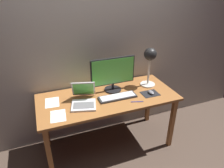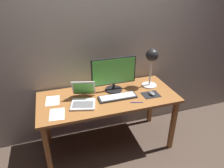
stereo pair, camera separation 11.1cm
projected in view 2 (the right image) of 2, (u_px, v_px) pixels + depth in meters
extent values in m
plane|color=#47382D|center=(109.00, 144.00, 2.70)|extent=(4.80, 4.80, 0.00)
cube|color=#9E998E|center=(98.00, 40.00, 2.44)|extent=(4.80, 0.06, 2.60)
cube|color=#935B2D|center=(108.00, 97.00, 2.37)|extent=(1.60, 0.70, 0.03)
cube|color=#935B2D|center=(48.00, 153.00, 2.09)|extent=(0.05, 0.05, 0.71)
cube|color=#935B2D|center=(173.00, 125.00, 2.49)|extent=(0.05, 0.05, 0.71)
cube|color=#935B2D|center=(46.00, 120.00, 2.59)|extent=(0.05, 0.05, 0.71)
cube|color=#935B2D|center=(151.00, 101.00, 2.98)|extent=(0.05, 0.05, 0.71)
cylinder|color=black|center=(114.00, 89.00, 2.49)|extent=(0.21, 0.21, 0.01)
cylinder|color=black|center=(114.00, 86.00, 2.47)|extent=(0.03, 0.03, 0.07)
cube|color=black|center=(114.00, 71.00, 2.38)|extent=(0.54, 0.03, 0.33)
cube|color=#59C64C|center=(114.00, 72.00, 2.37)|extent=(0.51, 0.00, 0.30)
cube|color=#28282B|center=(118.00, 97.00, 2.32)|extent=(0.44, 0.14, 0.02)
cube|color=silver|center=(118.00, 96.00, 2.32)|extent=(0.41, 0.11, 0.01)
cube|color=silver|center=(83.00, 104.00, 2.19)|extent=(0.31, 0.29, 0.02)
cube|color=slate|center=(83.00, 104.00, 2.17)|extent=(0.24, 0.18, 0.00)
cube|color=silver|center=(84.00, 88.00, 2.28)|extent=(0.28, 0.17, 0.21)
cube|color=#59C64C|center=(84.00, 88.00, 2.28)|extent=(0.24, 0.15, 0.18)
cylinder|color=beige|center=(149.00, 85.00, 2.59)|extent=(0.19, 0.19, 0.01)
cylinder|color=silver|center=(151.00, 71.00, 2.50)|extent=(0.02, 0.02, 0.37)
sphere|color=black|center=(152.00, 55.00, 2.41)|extent=(0.15, 0.15, 0.15)
sphere|color=#FFEAB2|center=(152.00, 58.00, 2.42)|extent=(0.05, 0.05, 0.05)
cube|color=black|center=(151.00, 95.00, 2.39)|extent=(0.20, 0.16, 0.00)
ellipsoid|color=slate|center=(152.00, 93.00, 2.38)|extent=(0.06, 0.10, 0.03)
cube|color=white|center=(53.00, 101.00, 2.27)|extent=(0.17, 0.22, 0.00)
cube|color=white|center=(57.00, 114.00, 2.05)|extent=(0.17, 0.22, 0.00)
cylinder|color=#2633A5|center=(137.00, 102.00, 2.23)|extent=(0.14, 0.05, 0.01)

